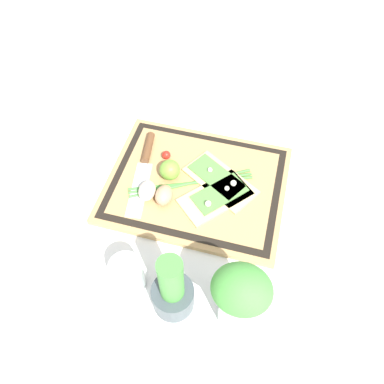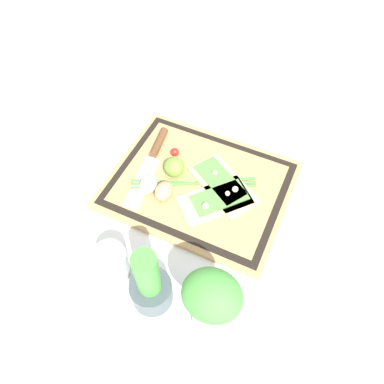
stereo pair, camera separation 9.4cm
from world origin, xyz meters
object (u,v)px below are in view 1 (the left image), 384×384
(herb_glass, at_px, (240,296))
(egg_brown, at_px, (164,195))
(knife, at_px, (146,159))
(herb_pot, at_px, (172,291))
(egg_pink, at_px, (147,191))
(lime, at_px, (170,170))
(pizza_slice_near, at_px, (220,180))
(pizza_slice_far, at_px, (216,196))
(sauce_jar, at_px, (128,276))
(cherry_tomato_red, at_px, (166,155))

(herb_glass, bearing_deg, egg_brown, -45.97)
(egg_brown, height_order, herb_glass, herb_glass)
(knife, relative_size, herb_pot, 1.38)
(egg_pink, height_order, herb_glass, herb_glass)
(egg_brown, relative_size, lime, 1.07)
(knife, relative_size, herb_glass, 1.32)
(pizza_slice_near, relative_size, knife, 0.79)
(pizza_slice_near, bearing_deg, pizza_slice_far, 93.24)
(herb_glass, bearing_deg, lime, -52.83)
(pizza_slice_far, xyz_separation_m, herb_pot, (0.03, 0.28, 0.04))
(knife, height_order, herb_pot, herb_pot)
(egg_pink, bearing_deg, pizza_slice_near, -151.17)
(sauce_jar, bearing_deg, herb_pot, 170.75)
(herb_pot, relative_size, sauce_jar, 2.12)
(egg_brown, relative_size, herb_pot, 0.29)
(sauce_jar, bearing_deg, herb_glass, 176.89)
(pizza_slice_far, bearing_deg, lime, -14.35)
(pizza_slice_far, bearing_deg, cherry_tomato_red, -30.20)
(egg_pink, height_order, sauce_jar, sauce_jar)
(knife, height_order, lime, lime)
(herb_pot, xyz_separation_m, herb_glass, (-0.13, -0.00, 0.05))
(pizza_slice_far, distance_m, herb_pot, 0.29)
(egg_brown, xyz_separation_m, cherry_tomato_red, (0.04, -0.13, -0.01))
(pizza_slice_near, relative_size, herb_glass, 1.05)
(lime, bearing_deg, sauce_jar, 89.05)
(cherry_tomato_red, bearing_deg, herb_glass, 125.45)
(knife, bearing_deg, cherry_tomato_red, -152.72)
(pizza_slice_far, xyz_separation_m, sauce_jar, (0.14, 0.26, 0.02))
(egg_pink, relative_size, lime, 1.07)
(pizza_slice_far, distance_m, cherry_tomato_red, 0.19)
(sauce_jar, bearing_deg, cherry_tomato_red, -86.27)
(lime, xyz_separation_m, sauce_jar, (0.00, 0.30, -0.01))
(herb_glass, bearing_deg, pizza_slice_near, -72.31)
(knife, distance_m, sauce_jar, 0.34)
(pizza_slice_near, distance_m, lime, 0.13)
(lime, bearing_deg, egg_pink, 62.67)
(egg_pink, distance_m, lime, 0.08)
(lime, height_order, herb_glass, herb_glass)
(pizza_slice_near, height_order, pizza_slice_far, same)
(knife, bearing_deg, herb_pot, 117.59)
(pizza_slice_near, xyz_separation_m, lime, (0.13, 0.02, 0.02))
(sauce_jar, bearing_deg, pizza_slice_far, -117.65)
(knife, xyz_separation_m, lime, (-0.08, 0.03, 0.02))
(lime, bearing_deg, knife, -22.86)
(pizza_slice_near, relative_size, cherry_tomato_red, 9.08)
(pizza_slice_near, distance_m, cherry_tomato_red, 0.16)
(pizza_slice_far, bearing_deg, egg_brown, 17.87)
(pizza_slice_far, height_order, cherry_tomato_red, same)
(knife, relative_size, egg_pink, 4.68)
(pizza_slice_far, relative_size, egg_pink, 3.39)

